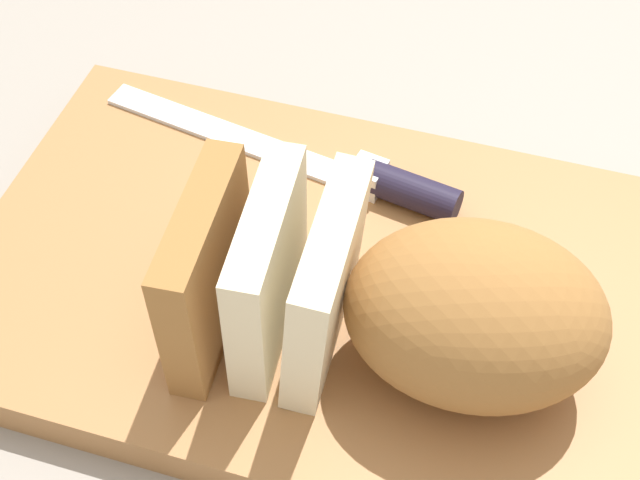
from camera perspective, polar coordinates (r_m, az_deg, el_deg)
name	(u,v)px	position (r m, az deg, el deg)	size (l,w,h in m)	color
ground_plane	(320,299)	(0.57, 0.00, -3.56)	(3.00, 3.00, 0.00)	gray
cutting_board	(320,286)	(0.56, 0.00, -2.80)	(0.41, 0.27, 0.03)	#9E6B3D
bread_loaf	(410,303)	(0.48, 5.41, -3.80)	(0.22, 0.12, 0.10)	#996633
bread_knife	(361,176)	(0.59, 2.49, 3.89)	(0.25, 0.06, 0.02)	silver
crumb_near_knife	(246,287)	(0.54, -4.50, -2.86)	(0.01, 0.01, 0.01)	#996633
crumb_near_loaf	(398,331)	(0.52, 4.71, -5.47)	(0.00, 0.00, 0.00)	#996633
crumb_stray_left	(407,359)	(0.52, 5.27, -7.15)	(0.00, 0.00, 0.00)	#996633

